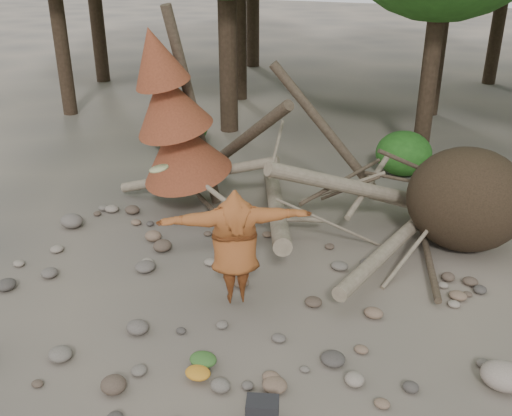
% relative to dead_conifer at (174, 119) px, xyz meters
% --- Properties ---
extents(ground, '(120.00, 120.00, 0.00)m').
position_rel_dead_conifer_xyz_m(ground, '(3.12, -3.37, -2.11)').
color(ground, '#514C44').
rests_on(ground, ground).
extents(deadfall_pile, '(8.55, 5.24, 3.30)m').
position_rel_dead_conifer_xyz_m(deadfall_pile, '(5.13, 0.87, -1.16)').
color(deadfall_pile, '#332619').
rests_on(deadfall_pile, ground).
extents(dead_conifer, '(2.06, 2.16, 4.35)m').
position_rel_dead_conifer_xyz_m(dead_conifer, '(0.00, 0.00, 0.00)').
color(dead_conifer, '#4C3F30').
rests_on(dead_conifer, ground).
extents(bush_left, '(1.80, 1.80, 1.44)m').
position_rel_dead_conifer_xyz_m(bush_left, '(-2.38, 3.83, -1.39)').
color(bush_left, '#1F5216').
rests_on(bush_left, ground).
extents(bush_mid, '(1.40, 1.40, 1.12)m').
position_rel_dead_conifer_xyz_m(bush_mid, '(3.92, 4.43, -1.55)').
color(bush_mid, '#29691E').
rests_on(bush_mid, ground).
extents(frisbee_thrower, '(2.52, 1.80, 2.19)m').
position_rel_dead_conifer_xyz_m(frisbee_thrower, '(2.64, -2.58, -1.07)').
color(frisbee_thrower, brown).
rests_on(frisbee_thrower, ground).
extents(backpack, '(0.46, 0.38, 0.26)m').
position_rel_dead_conifer_xyz_m(backpack, '(4.07, -4.75, -1.98)').
color(backpack, black).
rests_on(backpack, ground).
extents(cloth_green, '(0.39, 0.32, 0.14)m').
position_rel_dead_conifer_xyz_m(cloth_green, '(2.93, -4.17, -2.04)').
color(cloth_green, '#346026').
rests_on(cloth_green, ground).
extents(cloth_orange, '(0.35, 0.29, 0.13)m').
position_rel_dead_conifer_xyz_m(cloth_orange, '(3.00, -4.43, -2.05)').
color(cloth_orange, '#BF7C20').
rests_on(cloth_orange, ground).
extents(boulder_mid_right, '(0.58, 0.52, 0.35)m').
position_rel_dead_conifer_xyz_m(boulder_mid_right, '(6.68, -2.90, -1.94)').
color(boulder_mid_right, gray).
rests_on(boulder_mid_right, ground).
extents(boulder_mid_left, '(0.48, 0.43, 0.29)m').
position_rel_dead_conifer_xyz_m(boulder_mid_left, '(-1.67, -1.49, -1.97)').
color(boulder_mid_left, '#665E56').
rests_on(boulder_mid_left, ground).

